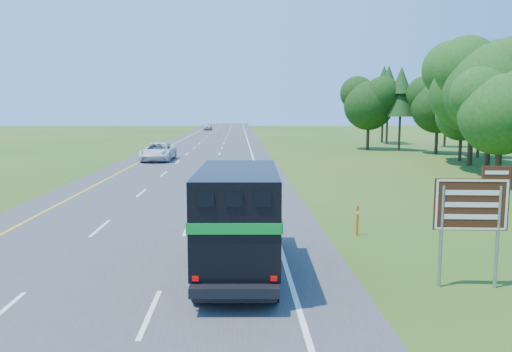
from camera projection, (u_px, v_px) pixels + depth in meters
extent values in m
cube|color=#38383A|center=(205.00, 152.00, 59.68)|extent=(15.00, 260.00, 0.04)
cube|color=yellow|center=(159.00, 152.00, 59.49)|extent=(0.15, 260.00, 0.01)
cube|color=white|center=(251.00, 151.00, 59.87)|extent=(0.15, 260.00, 0.01)
cylinder|color=black|center=(215.00, 232.00, 18.27)|extent=(0.35, 1.01, 1.00)
cylinder|color=black|center=(267.00, 232.00, 18.27)|extent=(0.35, 1.01, 1.00)
cylinder|color=black|center=(203.00, 270.00, 13.95)|extent=(0.35, 1.01, 1.00)
cylinder|color=black|center=(271.00, 269.00, 13.96)|extent=(0.35, 1.01, 1.00)
cylinder|color=black|center=(199.00, 283.00, 12.87)|extent=(0.35, 1.01, 1.00)
cylinder|color=black|center=(273.00, 283.00, 12.88)|extent=(0.35, 1.01, 1.00)
cube|color=black|center=(239.00, 251.00, 15.38)|extent=(2.40, 7.32, 0.25)
cube|color=black|center=(241.00, 203.00, 18.04)|extent=(2.27, 1.70, 1.72)
cube|color=black|center=(242.00, 187.00, 18.80)|extent=(2.00, 0.12, 0.54)
cube|color=black|center=(238.00, 212.00, 14.57)|extent=(2.43, 5.33, 2.49)
cube|color=#078123|center=(234.00, 229.00, 11.93)|extent=(2.27, 0.11, 0.27)
cube|color=#078123|center=(198.00, 207.00, 14.55)|extent=(0.20, 5.26, 0.27)
cube|color=#078123|center=(277.00, 207.00, 14.56)|extent=(0.20, 5.26, 0.27)
cube|color=black|center=(206.00, 200.00, 11.83)|extent=(0.41, 0.05, 0.36)
cube|color=black|center=(234.00, 199.00, 11.83)|extent=(0.41, 0.05, 0.36)
cube|color=black|center=(263.00, 199.00, 11.84)|extent=(0.41, 0.05, 0.36)
cube|color=black|center=(235.00, 301.00, 12.28)|extent=(2.09, 0.17, 0.09)
cube|color=#B20505|center=(195.00, 279.00, 12.08)|extent=(0.16, 0.04, 0.13)
cube|color=#B20505|center=(274.00, 279.00, 12.09)|extent=(0.16, 0.04, 0.13)
imported|color=silver|center=(158.00, 152.00, 49.03)|extent=(3.01, 6.35, 1.75)
imported|color=#AEAEB5|center=(208.00, 127.00, 123.66)|extent=(2.14, 4.74, 1.58)
cylinder|color=gray|center=(441.00, 237.00, 13.95)|extent=(0.10, 0.10, 2.91)
cylinder|color=gray|center=(498.00, 237.00, 13.88)|extent=(0.10, 0.10, 2.91)
cube|color=#3F1B0D|center=(471.00, 205.00, 13.80)|extent=(2.03, 0.23, 1.45)
cube|color=#3F1B0D|center=(496.00, 172.00, 13.65)|extent=(0.78, 0.12, 0.35)
cube|color=white|center=(472.00, 205.00, 13.76)|extent=(1.93, 0.17, 1.39)
cube|color=#FE4E0D|center=(357.00, 221.00, 19.82)|extent=(0.09, 0.04, 1.21)
cube|color=white|center=(358.00, 212.00, 19.78)|extent=(0.10, 0.06, 0.13)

